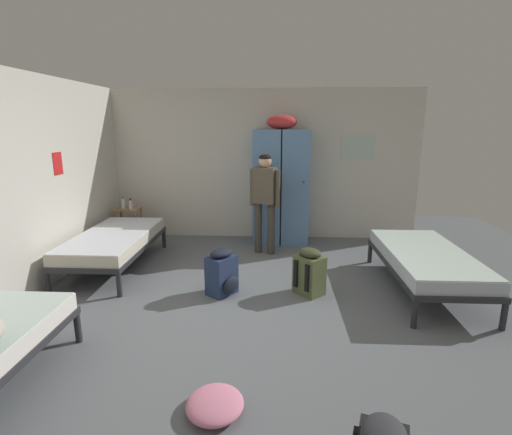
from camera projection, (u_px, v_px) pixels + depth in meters
The scene contains 12 objects.
ground_plane at pixel (255, 310), 4.15m from camera, with size 8.94×8.94×0.00m, color slate.
room_backdrop at pixel (162, 176), 5.25m from camera, with size 5.20×5.65×2.50m.
locker_bank at pixel (281, 184), 6.35m from camera, with size 0.90×0.55×2.07m.
shelf_unit at pixel (129, 222), 6.50m from camera, with size 0.38×0.30×0.57m.
bed_right at pixel (426, 259), 4.58m from camera, with size 0.90×1.90×0.49m.
bed_left_rear at pixel (114, 241), 5.30m from camera, with size 0.90×1.90×0.49m.
person_traveler at pixel (265, 195), 5.79m from camera, with size 0.45×0.29×1.51m.
water_bottle at pixel (123, 203), 6.45m from camera, with size 0.06×0.06×0.19m.
lotion_bottle at pixel (131, 204), 6.38m from camera, with size 0.06×0.06×0.18m.
backpack_navy at pixel (222, 273), 4.49m from camera, with size 0.42×0.41×0.55m.
backpack_olive at pixel (310, 272), 4.51m from camera, with size 0.42×0.42×0.55m.
clothes_pile_pink at pixel (215, 404), 2.67m from camera, with size 0.40×0.43×0.12m.
Camera 1 is at (0.21, -3.80, 1.94)m, focal length 27.30 mm.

